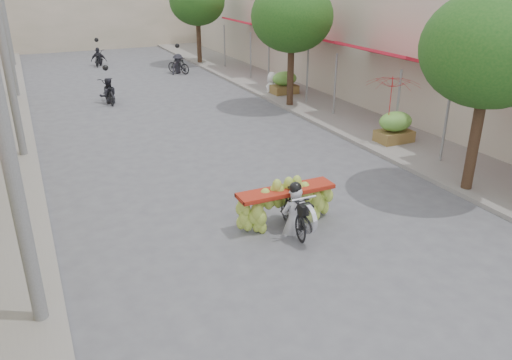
% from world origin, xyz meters
% --- Properties ---
extents(ground, '(120.00, 120.00, 0.00)m').
position_xyz_m(ground, '(0.00, 0.00, 0.00)').
color(ground, '#55555A').
rests_on(ground, ground).
extents(sidewalk_right, '(4.00, 60.00, 0.12)m').
position_xyz_m(sidewalk_right, '(7.00, 15.00, 0.06)').
color(sidewalk_right, gray).
rests_on(sidewalk_right, ground).
extents(shophouse_row_right, '(9.77, 40.00, 6.00)m').
position_xyz_m(shophouse_row_right, '(11.99, 14.00, 3.00)').
color(shophouse_row_right, '#B9AD99').
rests_on(shophouse_row_right, ground).
extents(utility_pole_far, '(0.60, 0.24, 8.00)m').
position_xyz_m(utility_pole_far, '(-5.40, 21.00, 4.03)').
color(utility_pole_far, slate).
rests_on(utility_pole_far, ground).
extents(street_tree_near, '(3.40, 3.40, 5.25)m').
position_xyz_m(street_tree_near, '(5.40, 4.00, 3.78)').
color(street_tree_near, '#3A2719').
rests_on(street_tree_near, ground).
extents(street_tree_mid, '(3.40, 3.40, 5.25)m').
position_xyz_m(street_tree_mid, '(5.40, 14.00, 3.78)').
color(street_tree_mid, '#3A2719').
rests_on(street_tree_mid, ground).
extents(street_tree_far, '(3.40, 3.40, 5.25)m').
position_xyz_m(street_tree_far, '(5.40, 26.00, 3.78)').
color(street_tree_far, '#3A2719').
rests_on(street_tree_far, ground).
extents(produce_crate_mid, '(1.20, 0.88, 1.16)m').
position_xyz_m(produce_crate_mid, '(6.20, 8.00, 0.71)').
color(produce_crate_mid, brown).
rests_on(produce_crate_mid, ground).
extents(produce_crate_far, '(1.20, 0.88, 1.16)m').
position_xyz_m(produce_crate_far, '(6.20, 16.00, 0.71)').
color(produce_crate_far, brown).
rests_on(produce_crate_far, ground).
extents(banana_motorbike, '(2.34, 1.87, 2.11)m').
position_xyz_m(banana_motorbike, '(0.05, 4.17, 0.70)').
color(banana_motorbike, black).
rests_on(banana_motorbike, ground).
extents(market_umbrella, '(1.88, 1.88, 1.64)m').
position_xyz_m(market_umbrella, '(5.87, 7.94, 2.42)').
color(market_umbrella, '#B5181B').
rests_on(market_umbrella, ground).
extents(pedestrian, '(1.06, 0.90, 1.85)m').
position_xyz_m(pedestrian, '(5.90, 16.67, 1.05)').
color(pedestrian, white).
rests_on(pedestrian, ground).
extents(bg_motorbike_a, '(0.80, 1.80, 1.95)m').
position_xyz_m(bg_motorbike_a, '(-1.65, 18.14, 0.73)').
color(bg_motorbike_a, black).
rests_on(bg_motorbike_a, ground).
extents(bg_motorbike_b, '(1.24, 1.66, 1.95)m').
position_xyz_m(bg_motorbike_b, '(3.24, 23.51, 0.85)').
color(bg_motorbike_b, black).
rests_on(bg_motorbike_b, ground).
extents(bg_motorbike_c, '(1.15, 1.75, 1.95)m').
position_xyz_m(bg_motorbike_c, '(-0.54, 28.12, 0.79)').
color(bg_motorbike_c, black).
rests_on(bg_motorbike_c, ground).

